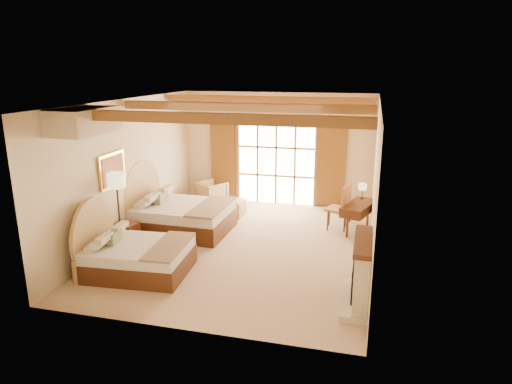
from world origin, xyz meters
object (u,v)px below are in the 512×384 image
(bed_near, at_px, (131,253))
(nightstand, at_px, (126,236))
(desk, at_px, (358,216))
(bed_far, at_px, (176,213))
(armchair, at_px, (211,193))

(bed_near, xyz_separation_m, nightstand, (-0.73, 1.07, -0.10))
(bed_near, relative_size, desk, 1.49)
(bed_far, xyz_separation_m, nightstand, (-0.63, -1.30, -0.16))
(bed_far, bearing_deg, desk, 16.13)
(bed_near, height_order, desk, bed_near)
(bed_far, height_order, armchair, bed_far)
(bed_far, bearing_deg, bed_near, -86.21)
(bed_near, bearing_deg, nightstand, 120.27)
(bed_far, distance_m, desk, 4.46)
(bed_near, xyz_separation_m, desk, (4.20, 3.51, -0.02))
(armchair, xyz_separation_m, desk, (4.22, -1.15, 0.02))
(nightstand, relative_size, desk, 0.42)
(bed_far, distance_m, armchair, 2.30)
(nightstand, xyz_separation_m, armchair, (0.72, 3.59, 0.06))
(nightstand, xyz_separation_m, desk, (4.93, 2.44, 0.08))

